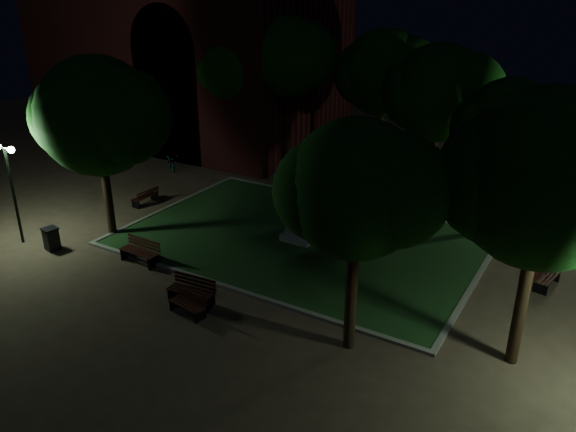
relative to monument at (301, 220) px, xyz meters
The scene contains 23 objects.
ground 2.22m from the monument, 90.00° to the right, with size 80.00×80.00×0.00m, color brown.
lawn 0.92m from the monument, ahead, with size 15.00×10.00×0.08m, color #20441C.
lawn_kerb 0.90m from the monument, ahead, with size 15.40×10.40×0.12m.
monument is the anchor object (origin of this frame).
building_main 20.77m from the monument, 143.38° to the left, with size 20.00×12.00×15.00m.
tree_west 9.58m from the monument, 153.09° to the right, with size 6.21×5.07×7.95m.
tree_north_wl 11.46m from the monument, 123.99° to the left, with size 5.48×4.48×8.92m.
tree_north_er 9.90m from the monument, 68.04° to the left, with size 5.97×4.87×7.97m.
tree_ne 9.80m from the monument, 36.29° to the left, with size 5.15×4.21×7.00m.
tree_east 11.74m from the monument, 22.96° to the right, with size 6.04×4.93×8.30m.
tree_se 9.08m from the monument, 48.78° to the right, with size 4.98×4.07×7.31m.
tree_nw 12.51m from the monument, 137.47° to the left, with size 5.76×4.70×8.20m.
tree_far_north 12.34m from the monument, 94.59° to the left, with size 6.13×5.01×8.27m.
lamppost_sw 12.45m from the monument, 148.10° to the right, with size 1.18×0.28×4.41m.
lamppost_nw 14.85m from the monument, 149.84° to the left, with size 1.18×0.28×4.41m.
bench_near_left 6.58m from the monument, 96.42° to the right, with size 1.81×0.76×0.97m.
bench_near_right 7.20m from the monument, 92.91° to the right, with size 1.50×0.69×0.79m.
bench_west_near 6.91m from the monument, 131.50° to the right, with size 1.79×0.67×0.98m.
bench_left_side 8.99m from the monument, behind, with size 0.56×1.52×0.83m.
bench_right_side 9.99m from the monument, ahead, with size 0.80×1.59×0.83m.
bench_far_side 6.48m from the monument, 56.84° to the left, with size 1.70×0.86×0.89m.
trash_bin 10.71m from the monument, 144.11° to the right, with size 0.67×0.67×0.99m.
bicycle 12.70m from the monument, 158.08° to the left, with size 0.66×1.89×0.99m, color black.
Camera 1 is at (11.12, -17.63, 10.67)m, focal length 35.00 mm.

